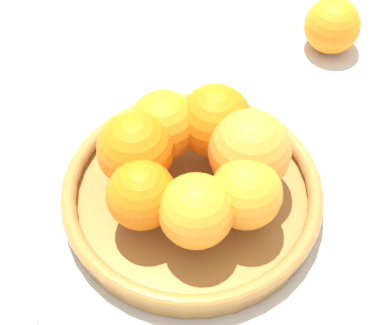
# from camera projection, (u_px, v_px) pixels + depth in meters

# --- Properties ---
(ground_plane) EXTENTS (4.00, 4.00, 0.00)m
(ground_plane) POSITION_uv_depth(u_px,v_px,m) (192.00, 204.00, 0.67)
(ground_plane) COLOR beige
(fruit_bowl) EXTENTS (0.27, 0.27, 0.03)m
(fruit_bowl) POSITION_uv_depth(u_px,v_px,m) (192.00, 195.00, 0.65)
(fruit_bowl) COLOR #A57238
(fruit_bowl) RESTS_ON ground_plane
(orange_pile) EXTENTS (0.19, 0.18, 0.08)m
(orange_pile) POSITION_uv_depth(u_px,v_px,m) (196.00, 159.00, 0.62)
(orange_pile) COLOR orange
(orange_pile) RESTS_ON fruit_bowl
(stray_orange) EXTENTS (0.07, 0.07, 0.07)m
(stray_orange) POSITION_uv_depth(u_px,v_px,m) (332.00, 26.00, 0.79)
(stray_orange) COLOR orange
(stray_orange) RESTS_ON ground_plane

